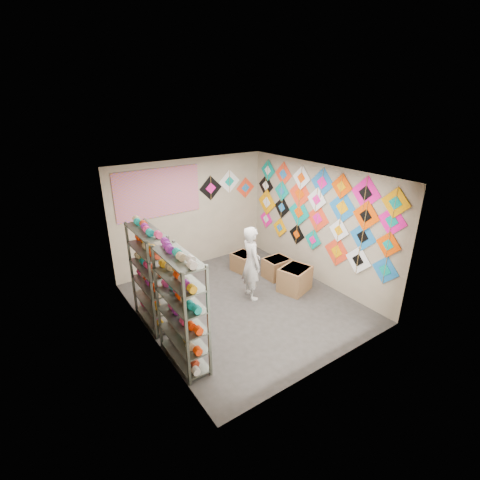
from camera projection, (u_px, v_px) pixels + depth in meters
ground at (244, 303)px, 7.29m from camera, size 4.50×4.50×0.00m
room_walls at (245, 229)px, 6.67m from camera, size 4.50×4.50×4.50m
shelf_rack_front at (182, 310)px, 5.35m from camera, size 0.40×1.10×1.90m
shelf_rack_back at (151, 277)px, 6.34m from camera, size 0.40×1.10×1.90m
string_spools at (164, 288)px, 5.81m from camera, size 0.12×2.36×0.12m
kite_wall_display at (319, 211)px, 7.67m from camera, size 0.06×4.27×2.09m
back_wall_kites at (227, 186)px, 8.82m from camera, size 1.65×0.02×0.82m
poster at (159, 193)px, 7.81m from camera, size 2.00×0.01×1.10m
shopkeeper at (251, 263)px, 7.22m from camera, size 0.73×0.61×1.61m
carton_a at (295, 279)px, 7.68m from camera, size 0.79×0.71×0.55m
carton_b at (277, 268)px, 8.27m from camera, size 0.59×0.49×0.47m
carton_c at (244, 262)px, 8.58m from camera, size 0.56×0.60×0.45m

